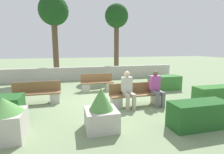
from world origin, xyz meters
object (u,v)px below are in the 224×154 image
object	(u,v)px
bench_left_side	(37,95)
person_seated_man	(128,88)
tree_center_left	(117,19)
bench_front	(137,97)
bench_right_side	(97,84)
planter_corner_left	(101,112)
tree_leftmost	(54,13)
person_seated_woman	(156,87)
planter_corner_right	(4,119)

from	to	relation	value
bench_left_side	person_seated_man	xyz separation A→B (m)	(3.33, -1.31, 0.42)
person_seated_man	tree_center_left	world-z (taller)	tree_center_left
bench_front	bench_left_side	xyz separation A→B (m)	(-3.76, 1.16, -0.01)
bench_front	bench_right_side	xyz separation A→B (m)	(-1.08, 2.64, -0.02)
bench_left_side	planter_corner_left	bearing A→B (deg)	-58.52
tree_center_left	planter_corner_left	bearing A→B (deg)	-108.31
planter_corner_left	tree_leftmost	size ratio (longest dim) A/B	0.20
person_seated_man	planter_corner_left	world-z (taller)	person_seated_man
tree_center_left	person_seated_woman	bearing A→B (deg)	-94.35
planter_corner_right	bench_right_side	bearing A→B (deg)	54.68
person_seated_man	tree_center_left	distance (m)	8.59
bench_right_side	person_seated_man	world-z (taller)	person_seated_man
bench_right_side	person_seated_man	xyz separation A→B (m)	(0.66, -2.79, 0.42)
bench_front	planter_corner_right	world-z (taller)	planter_corner_right
planter_corner_left	person_seated_woman	bearing A→B (deg)	31.36
bench_left_side	tree_center_left	size ratio (longest dim) A/B	0.34
person_seated_woman	tree_center_left	size ratio (longest dim) A/B	0.24
person_seated_woman	tree_center_left	xyz separation A→B (m)	(0.58, 7.61, 3.63)
bench_front	bench_right_side	distance (m)	2.86
tree_center_left	bench_left_side	bearing A→B (deg)	-128.76
bench_right_side	person_seated_man	distance (m)	2.89
bench_left_side	bench_right_side	distance (m)	3.06
bench_left_side	bench_right_side	bearing A→B (deg)	24.11
bench_right_side	tree_leftmost	xyz separation A→B (m)	(-2.20, 4.37, 4.15)
bench_front	planter_corner_left	size ratio (longest dim) A/B	1.86
bench_left_side	tree_center_left	bearing A→B (deg)	46.41
planter_corner_left	planter_corner_right	xyz separation A→B (m)	(-2.36, 0.06, 0.03)
bench_left_side	bench_front	bearing A→B (deg)	-22.04
bench_left_side	tree_center_left	world-z (taller)	tree_center_left
bench_right_side	tree_leftmost	size ratio (longest dim) A/B	0.29
bench_front	tree_leftmost	size ratio (longest dim) A/B	0.37
bench_front	planter_corner_right	distance (m)	4.36
bench_right_side	bench_front	bearing A→B (deg)	-77.65
bench_front	tree_center_left	distance (m)	8.57
bench_left_side	tree_center_left	distance (m)	9.03
person_seated_man	planter_corner_right	xyz separation A→B (m)	(-3.64, -1.42, -0.22)
bench_front	bench_left_side	bearing A→B (deg)	162.78
bench_front	planter_corner_right	bearing A→B (deg)	-158.97
bench_right_side	person_seated_man	size ratio (longest dim) A/B	1.24
planter_corner_left	tree_center_left	size ratio (longest dim) A/B	0.21
planter_corner_right	bench_front	bearing A→B (deg)	21.03
planter_corner_left	planter_corner_right	distance (m)	2.36
bench_left_side	planter_corner_left	size ratio (longest dim) A/B	1.61
bench_left_side	planter_corner_right	world-z (taller)	planter_corner_right
person_seated_woman	planter_corner_right	xyz separation A→B (m)	(-4.79, -1.42, -0.19)
person_seated_man	person_seated_woman	world-z (taller)	person_seated_man
bench_left_side	person_seated_man	world-z (taller)	person_seated_man
tree_center_left	tree_leftmost	bearing A→B (deg)	-174.34
person_seated_man	planter_corner_right	size ratio (longest dim) A/B	1.28
planter_corner_left	tree_leftmost	world-z (taller)	tree_leftmost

